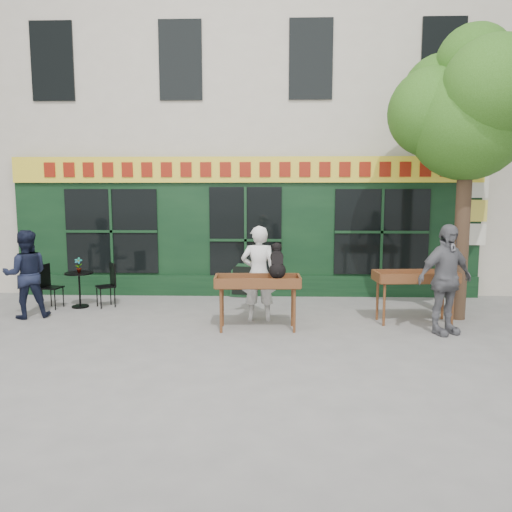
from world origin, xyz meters
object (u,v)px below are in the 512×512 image
object	(u,v)px
bistro_table	(79,283)
man_left	(26,274)
man_right	(445,279)
book_cart_center	(258,285)
woman	(259,274)
dog	(277,260)
book_cart_right	(415,280)

from	to	relation	value
bistro_table	man_left	size ratio (longest dim) A/B	0.44
man_right	man_left	xyz separation A→B (m)	(-7.88, 0.88, -0.10)
book_cart_center	woman	size ratio (longest dim) A/B	0.82
dog	woman	xyz separation A→B (m)	(-0.35, 0.70, -0.37)
book_cart_center	man_left	size ratio (longest dim) A/B	0.87
dog	man_right	xyz separation A→B (m)	(2.93, -0.11, -0.32)
dog	man_left	world-z (taller)	man_left
book_cart_center	man_right	xyz separation A→B (m)	(3.28, -0.16, 0.15)
book_cart_center	dog	size ratio (longest dim) A/B	2.54
book_cart_center	woman	xyz separation A→B (m)	(0.00, 0.65, 0.10)
woman	book_cart_right	bearing A→B (deg)	176.55
man_right	bistro_table	world-z (taller)	man_right
book_cart_right	man_right	world-z (taller)	man_right
book_cart_center	book_cart_right	xyz separation A→B (m)	(2.98, 0.59, 0.00)
bistro_table	woman	bearing A→B (deg)	-14.01
man_right	man_left	size ratio (longest dim) A/B	1.11
dog	man_left	bearing A→B (deg)	168.87
book_cart_right	bistro_table	size ratio (longest dim) A/B	2.03
dog	woman	bearing A→B (deg)	114.31
woman	man_left	size ratio (longest dim) A/B	1.06
book_cart_center	bistro_table	bearing A→B (deg)	155.14
bistro_table	man_left	bearing A→B (deg)	-127.87
dog	book_cart_right	bearing A→B (deg)	11.37
book_cart_center	bistro_table	xyz separation A→B (m)	(-3.90, 1.62, -0.28)
man_right	bistro_table	distance (m)	7.41
man_right	book_cart_right	bearing A→B (deg)	87.35
woman	man_right	bearing A→B (deg)	163.85
book_cart_center	man_right	distance (m)	3.29
bistro_table	book_cart_center	bearing A→B (deg)	-22.61
book_cart_center	bistro_table	distance (m)	4.23
book_cart_center	man_right	world-z (taller)	man_right
book_cart_center	man_right	size ratio (longest dim) A/B	0.78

